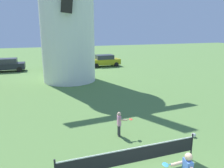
% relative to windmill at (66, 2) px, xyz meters
% --- Properties ---
extents(windmill, '(8.96, 5.73, 15.13)m').
position_rel_windmill_xyz_m(windmill, '(0.00, 0.00, 0.00)').
color(windmill, white).
rests_on(windmill, ground_plane).
extents(tennis_net, '(5.22, 0.06, 1.10)m').
position_rel_windmill_xyz_m(tennis_net, '(-0.21, -15.20, -6.67)').
color(tennis_net, black).
rests_on(tennis_net, ground_plane).
extents(player_far, '(0.70, 0.56, 1.22)m').
position_rel_windmill_xyz_m(player_far, '(0.43, -12.44, -6.66)').
color(player_far, '#333338').
rests_on(player_far, ground_plane).
extents(stray_ball, '(0.21, 0.21, 0.21)m').
position_rel_windmill_xyz_m(stray_ball, '(3.70, -13.74, -7.25)').
color(stray_ball, silver).
rests_on(stray_ball, ground_plane).
extents(parked_car_black, '(3.97, 1.97, 1.56)m').
position_rel_windmill_xyz_m(parked_car_black, '(-6.30, 7.20, -6.55)').
color(parked_car_black, '#1E232D').
rests_on(parked_car_black, ground_plane).
extents(parked_car_green, '(4.24, 2.16, 1.56)m').
position_rel_windmill_xyz_m(parked_car_green, '(-0.02, 7.01, -6.55)').
color(parked_car_green, '#1E6638').
rests_on(parked_car_green, ground_plane).
extents(parked_car_mustard, '(4.12, 1.92, 1.56)m').
position_rel_windmill_xyz_m(parked_car_mustard, '(5.75, 6.85, -6.55)').
color(parked_car_mustard, '#999919').
rests_on(parked_car_mustard, ground_plane).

